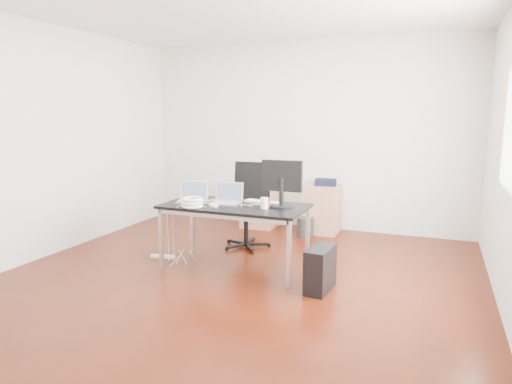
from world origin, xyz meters
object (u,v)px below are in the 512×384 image
at_px(filing_cabinet_left, 260,204).
at_px(pc_tower, 320,269).
at_px(office_chair, 248,201).
at_px(filing_cabinet_right, 322,209).
at_px(desk, 235,209).

height_order(filing_cabinet_left, pc_tower, filing_cabinet_left).
bearing_deg(filing_cabinet_left, office_chair, -77.50).
bearing_deg(pc_tower, filing_cabinet_right, 108.06).
xyz_separation_m(office_chair, pc_tower, (1.26, -1.18, -0.39)).
bearing_deg(pc_tower, filing_cabinet_left, 128.75).
height_order(desk, office_chair, office_chair).
distance_m(desk, office_chair, 0.90).
distance_m(filing_cabinet_right, pc_tower, 2.27).
height_order(filing_cabinet_left, filing_cabinet_right, same).
relative_size(office_chair, filing_cabinet_left, 1.54).
xyz_separation_m(desk, filing_cabinet_right, (0.54, 1.91, -0.33)).
distance_m(office_chair, filing_cabinet_left, 1.09).
bearing_deg(filing_cabinet_left, desk, -77.30).
xyz_separation_m(filing_cabinet_right, pc_tower, (0.52, -2.21, -0.13)).
height_order(desk, filing_cabinet_left, desk).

